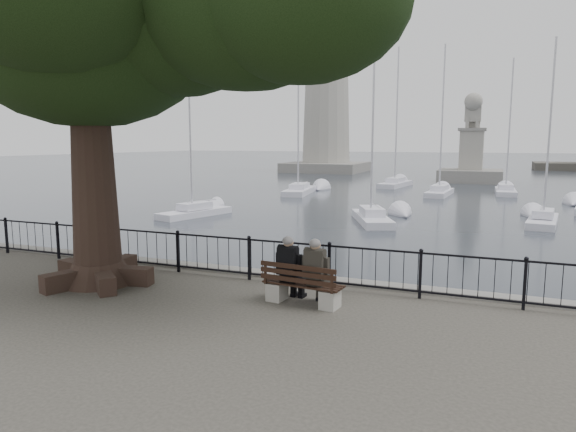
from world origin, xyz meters
The scene contains 14 objects.
harbor centered at (0.00, 3.00, -0.50)m, with size 260.00×260.00×1.20m.
railing centered at (0.00, 2.50, 0.56)m, with size 22.06×0.06×1.00m.
bench centered at (0.83, 1.19, 0.31)m, with size 1.71×0.67×0.88m.
person_left centered at (0.54, 1.32, 0.64)m, with size 0.43×0.72×1.40m.
person_right centered at (1.14, 1.25, 0.64)m, with size 0.43×0.72×1.40m.
lighthouse centered at (-18.00, 62.00, 12.63)m, with size 10.59×10.59×32.21m.
lion_monument centered at (2.00, 49.92, 1.38)m, with size 6.42×6.42×9.36m.
sailboat_a centered at (-11.61, 16.97, -0.70)m, with size 2.55×5.03×9.45m.
sailboat_b centered at (-1.60, 18.55, -0.65)m, with size 3.34×5.36×11.70m.
sailboat_c centered at (6.82, 21.10, -0.70)m, with size 1.93×4.91×9.54m.
sailboat_e centered at (-10.53, 31.31, -0.59)m, with size 2.64×6.38×14.99m.
sailboat_f centered at (0.36, 34.29, -0.66)m, with size 1.89×5.58×11.89m.
sailboat_g centered at (5.31, 37.25, -0.68)m, with size 1.64×5.48×11.00m.
sailboat_h centered at (-4.37, 41.06, -0.64)m, with size 2.47×6.32×13.13m.
Camera 1 is at (4.32, -8.27, 3.29)m, focal length 32.00 mm.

